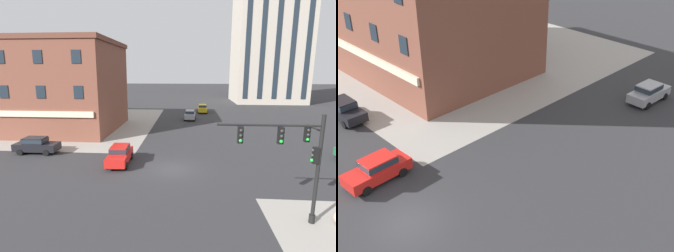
# 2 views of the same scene
# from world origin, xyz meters

# --- Properties ---
(ground_plane) EXTENTS (320.00, 320.00, 0.00)m
(ground_plane) POSITION_xyz_m (0.00, 0.00, 0.00)
(ground_plane) COLOR #2D2D30
(sidewalk_far_corner) EXTENTS (32.00, 32.00, 0.02)m
(sidewalk_far_corner) POSITION_xyz_m (-20.00, 20.00, 0.00)
(sidewalk_far_corner) COLOR gray
(sidewalk_far_corner) RESTS_ON ground
(traffic_signal_main) EXTENTS (5.63, 2.09, 6.18)m
(traffic_signal_main) POSITION_xyz_m (7.36, -7.46, 3.96)
(traffic_signal_main) COLOR black
(traffic_signal_main) RESTS_ON ground
(car_main_northbound_far) EXTENTS (2.06, 4.48, 1.68)m
(car_main_northbound_far) POSITION_xyz_m (1.74, 24.23, 0.92)
(car_main_northbound_far) COLOR #99999E
(car_main_northbound_far) RESTS_ON ground
(car_main_southbound_near) EXTENTS (4.42, 1.94, 1.68)m
(car_main_southbound_near) POSITION_xyz_m (-14.23, 3.50, 0.92)
(car_main_southbound_near) COLOR black
(car_main_southbound_near) RESTS_ON ground
(car_main_southbound_far) EXTENTS (2.00, 4.45, 1.68)m
(car_main_southbound_far) POSITION_xyz_m (4.33, 32.53, 0.92)
(car_main_southbound_far) COLOR gold
(car_main_southbound_far) RESTS_ON ground
(car_cross_eastbound) EXTENTS (2.04, 4.47, 1.68)m
(car_cross_eastbound) POSITION_xyz_m (-4.80, 1.04, 0.92)
(car_cross_eastbound) COLOR red
(car_cross_eastbound) RESTS_ON ground
(storefront_block_near_corner) EXTENTS (23.08, 15.14, 12.56)m
(storefront_block_near_corner) POSITION_xyz_m (-20.31, 15.37, 6.29)
(storefront_block_near_corner) COLOR brown
(storefront_block_near_corner) RESTS_ON ground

